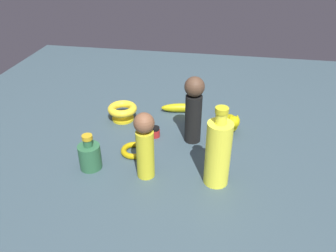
# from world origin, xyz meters

# --- Properties ---
(ground) EXTENTS (2.00, 2.00, 0.00)m
(ground) POSITION_xyz_m (0.00, 0.00, 0.00)
(ground) COLOR #384C56
(person_figure_child) EXTENTS (0.08, 0.08, 0.25)m
(person_figure_child) POSITION_xyz_m (0.09, 0.01, 0.14)
(person_figure_child) COLOR black
(person_figure_child) RESTS_ON ground
(bowl) EXTENTS (0.12, 0.12, 0.06)m
(bowl) POSITION_xyz_m (-0.21, 0.11, 0.04)
(bowl) COLOR yellow
(bowl) RESTS_ON ground
(bangle) EXTENTS (0.09, 0.09, 0.02)m
(bangle) POSITION_xyz_m (-0.10, -0.11, 0.01)
(bangle) COLOR #B79A0D
(bangle) RESTS_ON ground
(cat_figurine) EXTENTS (0.07, 0.12, 0.09)m
(cat_figurine) POSITION_xyz_m (0.23, 0.10, 0.04)
(cat_figurine) COLOR #BDB40C
(cat_figurine) RESTS_ON ground
(person_figure_adult) EXTENTS (0.07, 0.07, 0.23)m
(person_figure_adult) POSITION_xyz_m (-0.03, -0.22, 0.12)
(person_figure_adult) COLOR yellow
(person_figure_adult) RESTS_ON ground
(nail_polish_jar) EXTENTS (0.04, 0.04, 0.04)m
(nail_polish_jar) POSITION_xyz_m (-0.05, 0.01, 0.02)
(nail_polish_jar) COLOR #AA2222
(nail_polish_jar) RESTS_ON ground
(banana) EXTENTS (0.17, 0.07, 0.04)m
(banana) POSITION_xyz_m (0.02, 0.22, 0.02)
(banana) COLOR gold
(banana) RESTS_ON ground
(bottle_tall) EXTENTS (0.08, 0.08, 0.26)m
(bottle_tall) POSITION_xyz_m (0.19, -0.21, 0.11)
(bottle_tall) COLOR #F7F33D
(bottle_tall) RESTS_ON ground
(bottle_short) EXTENTS (0.07, 0.07, 0.13)m
(bottle_short) POSITION_xyz_m (-0.22, -0.21, 0.05)
(bottle_short) COLOR #2C633E
(bottle_short) RESTS_ON ground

